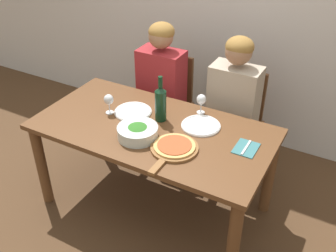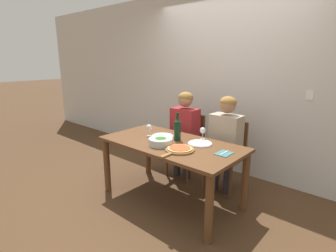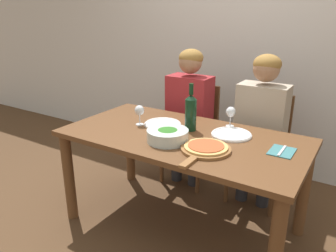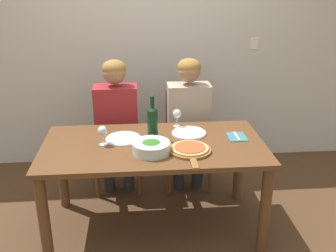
{
  "view_description": "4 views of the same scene",
  "coord_description": "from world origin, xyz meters",
  "px_view_note": "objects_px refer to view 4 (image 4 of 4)",
  "views": [
    {
      "loc": [
        1.19,
        -1.94,
        2.22
      ],
      "look_at": [
        0.12,
        -0.0,
        0.78
      ],
      "focal_mm": 42.0,
      "sensor_mm": 36.0,
      "label": 1
    },
    {
      "loc": [
        1.88,
        -2.2,
        1.67
      ],
      "look_at": [
        -0.04,
        -0.01,
        0.92
      ],
      "focal_mm": 28.0,
      "sensor_mm": 36.0,
      "label": 2
    },
    {
      "loc": [
        1.04,
        -1.83,
        1.54
      ],
      "look_at": [
        -0.1,
        -0.02,
        0.78
      ],
      "focal_mm": 35.0,
      "sensor_mm": 36.0,
      "label": 3
    },
    {
      "loc": [
        -0.12,
        -2.68,
        1.93
      ],
      "look_at": [
        0.12,
        0.11,
        0.83
      ],
      "focal_mm": 42.0,
      "sensor_mm": 36.0,
      "label": 4
    }
  ],
  "objects_px": {
    "person_woman": "(116,115)",
    "fork_on_napkin": "(237,137)",
    "person_man": "(189,113)",
    "pizza_on_board": "(190,150)",
    "chair_left": "(118,136)",
    "chair_right": "(187,134)",
    "wine_bottle": "(152,121)",
    "broccoli_bowl": "(151,147)",
    "dinner_plate_right": "(189,133)",
    "wine_glass_left": "(102,132)",
    "dinner_plate_left": "(123,139)",
    "wine_glass_right": "(177,115)"
  },
  "relations": [
    {
      "from": "chair_right",
      "to": "fork_on_napkin",
      "type": "height_order",
      "value": "chair_right"
    },
    {
      "from": "pizza_on_board",
      "to": "fork_on_napkin",
      "type": "relative_size",
      "value": 2.49
    },
    {
      "from": "dinner_plate_left",
      "to": "fork_on_napkin",
      "type": "height_order",
      "value": "dinner_plate_left"
    },
    {
      "from": "person_woman",
      "to": "wine_glass_right",
      "type": "distance_m",
      "value": 0.6
    },
    {
      "from": "person_man",
      "to": "wine_glass_right",
      "type": "height_order",
      "value": "person_man"
    },
    {
      "from": "person_woman",
      "to": "pizza_on_board",
      "type": "bearing_deg",
      "value": -55.11
    },
    {
      "from": "dinner_plate_left",
      "to": "broccoli_bowl",
      "type": "bearing_deg",
      "value": -51.02
    },
    {
      "from": "dinner_plate_left",
      "to": "wine_glass_right",
      "type": "xyz_separation_m",
      "value": [
        0.44,
        0.24,
        0.1
      ]
    },
    {
      "from": "wine_glass_left",
      "to": "person_man",
      "type": "bearing_deg",
      "value": 40.62
    },
    {
      "from": "broccoli_bowl",
      "to": "chair_left",
      "type": "bearing_deg",
      "value": 107.24
    },
    {
      "from": "chair_right",
      "to": "dinner_plate_right",
      "type": "height_order",
      "value": "chair_right"
    },
    {
      "from": "dinner_plate_left",
      "to": "fork_on_napkin",
      "type": "xyz_separation_m",
      "value": [
        0.88,
        -0.03,
        -0.01
      ]
    },
    {
      "from": "chair_right",
      "to": "wine_glass_right",
      "type": "xyz_separation_m",
      "value": [
        -0.14,
        -0.4,
        0.34
      ]
    },
    {
      "from": "broccoli_bowl",
      "to": "wine_glass_left",
      "type": "height_order",
      "value": "wine_glass_left"
    },
    {
      "from": "wine_bottle",
      "to": "wine_glass_right",
      "type": "distance_m",
      "value": 0.31
    },
    {
      "from": "chair_left",
      "to": "broccoli_bowl",
      "type": "distance_m",
      "value": 0.98
    },
    {
      "from": "person_man",
      "to": "chair_left",
      "type": "bearing_deg",
      "value": 170.62
    },
    {
      "from": "chair_right",
      "to": "pizza_on_board",
      "type": "xyz_separation_m",
      "value": [
        -0.1,
        -0.9,
        0.25
      ]
    },
    {
      "from": "person_woman",
      "to": "fork_on_napkin",
      "type": "distance_m",
      "value": 1.1
    },
    {
      "from": "pizza_on_board",
      "to": "person_man",
      "type": "bearing_deg",
      "value": 83.01
    },
    {
      "from": "pizza_on_board",
      "to": "chair_right",
      "type": "bearing_deg",
      "value": 83.84
    },
    {
      "from": "person_woman",
      "to": "pizza_on_board",
      "type": "xyz_separation_m",
      "value": [
        0.55,
        -0.79,
        0.0
      ]
    },
    {
      "from": "person_woman",
      "to": "wine_bottle",
      "type": "xyz_separation_m",
      "value": [
        0.3,
        -0.52,
        0.12
      ]
    },
    {
      "from": "chair_right",
      "to": "wine_glass_left",
      "type": "xyz_separation_m",
      "value": [
        -0.72,
        -0.73,
        0.34
      ]
    },
    {
      "from": "person_man",
      "to": "fork_on_napkin",
      "type": "bearing_deg",
      "value": -61.64
    },
    {
      "from": "person_man",
      "to": "wine_glass_left",
      "type": "distance_m",
      "value": 0.96
    },
    {
      "from": "chair_left",
      "to": "wine_bottle",
      "type": "distance_m",
      "value": 0.79
    },
    {
      "from": "wine_glass_left",
      "to": "fork_on_napkin",
      "type": "distance_m",
      "value": 1.03
    },
    {
      "from": "chair_left",
      "to": "chair_right",
      "type": "bearing_deg",
      "value": 0.0
    },
    {
      "from": "chair_left",
      "to": "chair_right",
      "type": "relative_size",
      "value": 1.0
    },
    {
      "from": "person_man",
      "to": "dinner_plate_right",
      "type": "distance_m",
      "value": 0.47
    },
    {
      "from": "chair_right",
      "to": "dinner_plate_left",
      "type": "xyz_separation_m",
      "value": [
        -0.58,
        -0.64,
        0.25
      ]
    },
    {
      "from": "chair_left",
      "to": "wine_bottle",
      "type": "relative_size",
      "value": 2.63
    },
    {
      "from": "dinner_plate_left",
      "to": "wine_glass_right",
      "type": "relative_size",
      "value": 1.81
    },
    {
      "from": "person_woman",
      "to": "wine_glass_right",
      "type": "relative_size",
      "value": 8.17
    },
    {
      "from": "person_man",
      "to": "wine_glass_left",
      "type": "xyz_separation_m",
      "value": [
        -0.72,
        -0.62,
        0.09
      ]
    },
    {
      "from": "chair_left",
      "to": "person_man",
      "type": "height_order",
      "value": "person_man"
    },
    {
      "from": "chair_left",
      "to": "pizza_on_board",
      "type": "xyz_separation_m",
      "value": [
        0.55,
        -0.9,
        0.25
      ]
    },
    {
      "from": "wine_glass_right",
      "to": "dinner_plate_left",
      "type": "bearing_deg",
      "value": -151.45
    },
    {
      "from": "person_man",
      "to": "dinner_plate_right",
      "type": "xyz_separation_m",
      "value": [
        -0.06,
        -0.46,
        -0.01
      ]
    },
    {
      "from": "broccoli_bowl",
      "to": "dinner_plate_right",
      "type": "xyz_separation_m",
      "value": [
        0.31,
        0.32,
        -0.03
      ]
    },
    {
      "from": "wine_glass_right",
      "to": "fork_on_napkin",
      "type": "height_order",
      "value": "wine_glass_right"
    },
    {
      "from": "wine_bottle",
      "to": "fork_on_napkin",
      "type": "xyz_separation_m",
      "value": [
        0.66,
        -0.04,
        -0.13
      ]
    },
    {
      "from": "wine_bottle",
      "to": "fork_on_napkin",
      "type": "height_order",
      "value": "wine_bottle"
    },
    {
      "from": "person_woman",
      "to": "chair_right",
      "type": "bearing_deg",
      "value": 9.38
    },
    {
      "from": "wine_glass_left",
      "to": "wine_glass_right",
      "type": "relative_size",
      "value": 1.0
    },
    {
      "from": "fork_on_napkin",
      "to": "pizza_on_board",
      "type": "bearing_deg",
      "value": -149.7
    },
    {
      "from": "broccoli_bowl",
      "to": "dinner_plate_right",
      "type": "bearing_deg",
      "value": 45.55
    },
    {
      "from": "person_man",
      "to": "dinner_plate_left",
      "type": "height_order",
      "value": "person_man"
    },
    {
      "from": "chair_right",
      "to": "pizza_on_board",
      "type": "distance_m",
      "value": 0.94
    }
  ]
}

